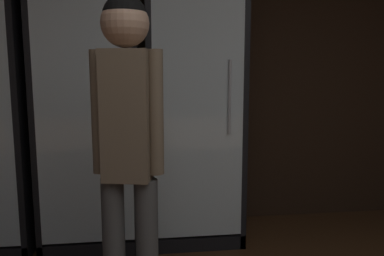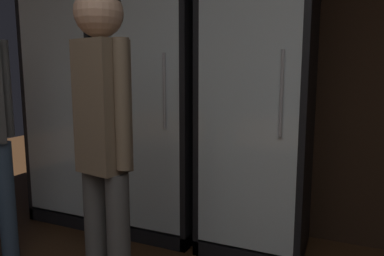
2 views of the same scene
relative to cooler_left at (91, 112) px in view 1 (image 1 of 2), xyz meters
name	(u,v)px [view 1 (image 1 of 2)]	position (x,y,z in m)	size (l,w,h in m)	color
wall_back	(250,59)	(1.30, 0.30, 0.41)	(6.00, 0.06, 2.80)	black
cooler_left	(91,112)	(0.00, 0.00, 0.00)	(0.70, 0.61, 2.03)	black
cooler_center	(192,111)	(0.76, 0.00, 0.00)	(0.70, 0.61, 2.03)	black
shopper_near	(128,134)	(0.32, -1.15, 0.01)	(0.32, 0.21, 1.61)	#4C4C4C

